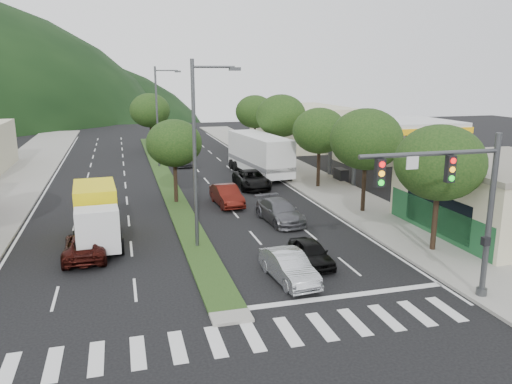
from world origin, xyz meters
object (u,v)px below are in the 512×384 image
object	(u,v)px
tree_r_e	(255,112)
sedan_silver	(289,267)
tree_r_b	(366,139)
streetlight_near	(198,146)
tree_r_d	(281,116)
tree_r_c	(319,131)
suv_maroon	(85,246)
car_queue_b	(280,211)
tree_med_far	(150,110)
tree_r_a	(440,163)
box_truck	(96,217)
traffic_signal	(460,194)
streetlight_mid	(159,112)
car_queue_a	(311,253)
car_queue_c	(227,195)
car_queue_d	(252,179)
motorhome	(259,154)
tree_med_near	(174,143)
car_queue_e	(182,159)

from	to	relation	value
tree_r_e	sedan_silver	distance (m)	38.82
tree_r_b	streetlight_near	xyz separation A→B (m)	(-11.79, -4.00, 0.55)
sedan_silver	tree_r_d	bearing A→B (deg)	67.14
tree_r_c	tree_r_d	world-z (taller)	tree_r_d
tree_r_c	suv_maroon	xyz separation A→B (m)	(-17.79, -11.97, -4.11)
car_queue_b	tree_med_far	bearing A→B (deg)	94.55
tree_r_a	box_truck	distance (m)	18.69
traffic_signal	tree_r_d	distance (m)	31.68
tree_r_a	tree_r_b	world-z (taller)	tree_r_b
streetlight_mid	car_queue_a	xyz separation A→B (m)	(4.87, -28.98, -4.98)
tree_r_d	car_queue_a	xyz separation A→B (m)	(-6.93, -25.98, -4.58)
traffic_signal	box_truck	world-z (taller)	traffic_signal
sedan_silver	car_queue_b	xyz separation A→B (m)	(2.50, 9.04, 0.02)
car_queue_b	car_queue_c	xyz separation A→B (m)	(-2.38, 5.00, 0.03)
streetlight_near	car_queue_d	size ratio (longest dim) A/B	1.92
streetlight_near	car_queue_b	size ratio (longest dim) A/B	2.07
streetlight_near	sedan_silver	distance (m)	8.08
sedan_silver	suv_maroon	distance (m)	10.74
tree_r_a	streetlight_near	distance (m)	12.48
tree_med_far	suv_maroon	world-z (taller)	tree_med_far
tree_r_c	motorhome	bearing A→B (deg)	117.20
suv_maroon	car_queue_c	distance (m)	12.50
car_queue_b	tree_med_near	bearing A→B (deg)	126.06
tree_med_near	car_queue_c	distance (m)	5.31
tree_med_far	car_queue_d	bearing A→B (deg)	-73.56
car_queue_c	car_queue_e	bearing A→B (deg)	90.24
tree_r_e	streetlight_near	world-z (taller)	streetlight_near
tree_r_a	tree_r_d	size ratio (longest dim) A/B	0.93
car_queue_b	motorhome	distance (m)	15.29
tree_r_d	box_truck	xyz separation A→B (m)	(-17.26, -19.66, -3.69)
sedan_silver	motorhome	bearing A→B (deg)	71.94
sedan_silver	car_queue_e	xyz separation A→B (m)	(-1.04, 30.87, 0.02)
tree_med_near	tree_r_a	bearing A→B (deg)	-49.40
car_queue_e	motorhome	distance (m)	9.48
car_queue_d	suv_maroon	bearing A→B (deg)	-132.32
sedan_silver	car_queue_e	world-z (taller)	car_queue_e
tree_r_e	car_queue_c	world-z (taller)	tree_r_e
car_queue_d	motorhome	world-z (taller)	motorhome
car_queue_d	car_queue_b	bearing A→B (deg)	-94.08
tree_r_a	car_queue_c	distance (m)	15.62
traffic_signal	streetlight_near	distance (m)	13.03
tree_med_near	sedan_silver	size ratio (longest dim) A/B	1.46
tree_r_d	motorhome	xyz separation A→B (m)	(-3.29, -3.60, -3.17)
tree_r_d	tree_med_far	bearing A→B (deg)	130.60
sedan_silver	motorhome	xyz separation A→B (m)	(5.36, 24.00, 1.33)
tree_r_a	tree_r_d	bearing A→B (deg)	90.00
box_truck	motorhome	world-z (taller)	motorhome
streetlight_near	car_queue_c	bearing A→B (deg)	68.84
car_queue_a	box_truck	world-z (taller)	box_truck
tree_r_b	streetlight_near	world-z (taller)	streetlight_near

